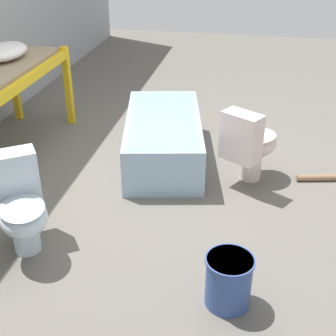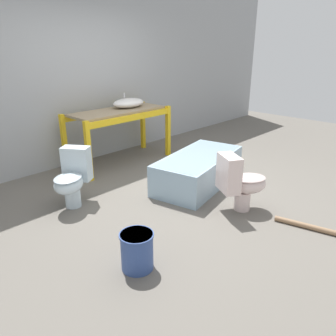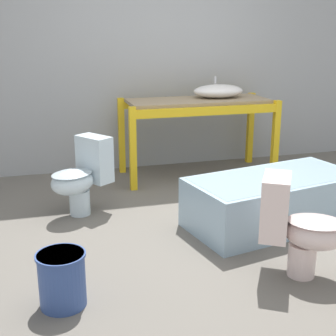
% 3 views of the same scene
% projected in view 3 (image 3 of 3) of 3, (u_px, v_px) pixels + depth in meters
% --- Properties ---
extents(ground_plane, '(12.00, 12.00, 0.00)m').
position_uv_depth(ground_plane, '(210.00, 223.00, 4.17)').
color(ground_plane, '#666059').
extents(warehouse_wall_rear, '(10.80, 0.08, 3.20)m').
position_uv_depth(warehouse_wall_rear, '(155.00, 34.00, 5.52)').
color(warehouse_wall_rear, '#9EA0A3').
rests_on(warehouse_wall_rear, ground_plane).
extents(shelving_rack, '(1.73, 0.74, 0.89)m').
position_uv_depth(shelving_rack, '(198.00, 112.00, 5.35)').
color(shelving_rack, yellow).
rests_on(shelving_rack, ground_plane).
extents(sink_basin, '(0.59, 0.38, 0.23)m').
position_uv_depth(sink_basin, '(218.00, 91.00, 5.40)').
color(sink_basin, white).
rests_on(sink_basin, shelving_rack).
extents(bathtub_main, '(1.62, 1.01, 0.44)m').
position_uv_depth(bathtub_main, '(274.00, 197.00, 4.08)').
color(bathtub_main, '#99B7CC').
rests_on(bathtub_main, ground_plane).
extents(toilet_near, '(0.66, 0.60, 0.71)m').
position_uv_depth(toilet_near, '(82.00, 175.00, 4.29)').
color(toilet_near, silver).
rests_on(toilet_near, ground_plane).
extents(toilet_far, '(0.66, 0.58, 0.71)m').
position_uv_depth(toilet_far, '(298.00, 226.00, 3.19)').
color(toilet_far, silver).
rests_on(toilet_far, ground_plane).
extents(bucket_white, '(0.31, 0.31, 0.35)m').
position_uv_depth(bucket_white, '(62.00, 278.00, 2.88)').
color(bucket_white, '#334C8C').
rests_on(bucket_white, ground_plane).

